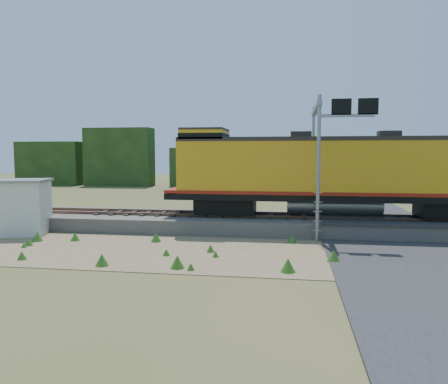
# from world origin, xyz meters

# --- Properties ---
(ground) EXTENTS (140.00, 140.00, 0.00)m
(ground) POSITION_xyz_m (0.00, 0.00, 0.00)
(ground) COLOR #475123
(ground) RESTS_ON ground
(ballast) EXTENTS (70.00, 5.00, 0.80)m
(ballast) POSITION_xyz_m (0.00, 6.00, 0.40)
(ballast) COLOR slate
(ballast) RESTS_ON ground
(rails) EXTENTS (70.00, 1.54, 0.16)m
(rails) POSITION_xyz_m (0.00, 6.00, 0.88)
(rails) COLOR brown
(rails) RESTS_ON ballast
(dirt_shoulder) EXTENTS (26.00, 8.00, 0.03)m
(dirt_shoulder) POSITION_xyz_m (-2.00, 0.50, 0.01)
(dirt_shoulder) COLOR #8C7754
(dirt_shoulder) RESTS_ON ground
(road) EXTENTS (7.00, 66.00, 0.86)m
(road) POSITION_xyz_m (7.00, 0.74, 0.09)
(road) COLOR #38383A
(road) RESTS_ON ground
(tree_line_north) EXTENTS (130.00, 3.00, 6.50)m
(tree_line_north) POSITION_xyz_m (0.00, 38.00, 3.07)
(tree_line_north) COLOR #1B3613
(tree_line_north) RESTS_ON ground
(weed_clumps) EXTENTS (15.00, 6.20, 0.56)m
(weed_clumps) POSITION_xyz_m (-3.50, 0.10, 0.00)
(weed_clumps) COLOR #2F5F1B
(weed_clumps) RESTS_ON ground
(locomotive) EXTENTS (18.34, 2.80, 4.73)m
(locomotive) POSITION_xyz_m (4.03, 6.00, 3.30)
(locomotive) COLOR black
(locomotive) RESTS_ON rails
(shed) EXTENTS (3.03, 3.03, 2.94)m
(shed) POSITION_xyz_m (-11.99, 2.81, 1.49)
(shed) COLOR silver
(shed) RESTS_ON ground
(signal_gantry) EXTENTS (2.81, 6.20, 7.10)m
(signal_gantry) POSITION_xyz_m (3.63, 5.33, 5.32)
(signal_gantry) COLOR gray
(signal_gantry) RESTS_ON ground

